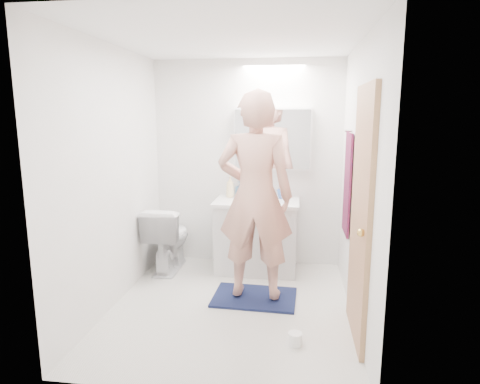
% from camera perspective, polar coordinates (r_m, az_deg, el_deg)
% --- Properties ---
extents(floor, '(2.50, 2.50, 0.00)m').
position_cam_1_polar(floor, '(4.00, -1.24, -15.61)').
color(floor, silver).
rests_on(floor, ground).
extents(ceiling, '(2.50, 2.50, 0.00)m').
position_cam_1_polar(ceiling, '(3.64, -1.40, 20.61)').
color(ceiling, white).
rests_on(ceiling, floor).
extents(wall_back, '(2.50, 0.00, 2.50)m').
position_cam_1_polar(wall_back, '(4.86, 1.02, 3.93)').
color(wall_back, white).
rests_on(wall_back, floor).
extents(wall_front, '(2.50, 0.00, 2.50)m').
position_cam_1_polar(wall_front, '(2.43, -5.99, -3.02)').
color(wall_front, white).
rests_on(wall_front, floor).
extents(wall_left, '(0.00, 2.50, 2.50)m').
position_cam_1_polar(wall_left, '(3.96, -17.26, 1.89)').
color(wall_left, white).
rests_on(wall_left, floor).
extents(wall_right, '(0.00, 2.50, 2.50)m').
position_cam_1_polar(wall_right, '(3.63, 16.12, 1.18)').
color(wall_right, white).
rests_on(wall_right, floor).
extents(vanity_cabinet, '(0.90, 0.55, 0.78)m').
position_cam_1_polar(vanity_cabinet, '(4.73, 2.31, -6.29)').
color(vanity_cabinet, silver).
rests_on(vanity_cabinet, floor).
extents(countertop, '(0.95, 0.58, 0.04)m').
position_cam_1_polar(countertop, '(4.63, 2.34, -1.44)').
color(countertop, silver).
rests_on(countertop, vanity_cabinet).
extents(sink_basin, '(0.36, 0.36, 0.03)m').
position_cam_1_polar(sink_basin, '(4.65, 2.38, -0.94)').
color(sink_basin, white).
rests_on(sink_basin, countertop).
extents(faucet, '(0.02, 0.02, 0.16)m').
position_cam_1_polar(faucet, '(4.82, 2.60, 0.27)').
color(faucet, silver).
rests_on(faucet, countertop).
extents(medicine_cabinet, '(0.88, 0.14, 0.70)m').
position_cam_1_polar(medicine_cabinet, '(4.73, 4.56, 7.36)').
color(medicine_cabinet, white).
rests_on(medicine_cabinet, wall_back).
extents(mirror_panel, '(0.84, 0.01, 0.66)m').
position_cam_1_polar(mirror_panel, '(4.66, 4.51, 7.31)').
color(mirror_panel, silver).
rests_on(mirror_panel, medicine_cabinet).
extents(toilet, '(0.43, 0.74, 0.75)m').
position_cam_1_polar(toilet, '(4.83, -9.94, -6.27)').
color(toilet, white).
rests_on(toilet, floor).
extents(bath_rug, '(0.82, 0.58, 0.02)m').
position_cam_1_polar(bath_rug, '(4.15, 2.03, -14.41)').
color(bath_rug, '#151E42').
rests_on(bath_rug, floor).
extents(person, '(0.73, 0.49, 1.95)m').
position_cam_1_polar(person, '(3.83, 2.13, -0.60)').
color(person, tan).
rests_on(person, bath_rug).
extents(door, '(0.04, 0.80, 2.00)m').
position_cam_1_polar(door, '(3.32, 16.44, -3.21)').
color(door, tan).
rests_on(door, wall_right).
extents(door_knob, '(0.06, 0.06, 0.06)m').
position_cam_1_polar(door_knob, '(3.04, 16.47, -5.46)').
color(door_knob, gold).
rests_on(door_knob, door).
extents(towel, '(0.02, 0.42, 1.00)m').
position_cam_1_polar(towel, '(4.18, 14.69, 1.08)').
color(towel, '#171239').
rests_on(towel, wall_right).
extents(towel_hook, '(0.07, 0.02, 0.02)m').
position_cam_1_polar(towel_hook, '(4.12, 14.86, 8.22)').
color(towel_hook, silver).
rests_on(towel_hook, wall_right).
extents(soap_bottle_a, '(0.11, 0.11, 0.25)m').
position_cam_1_polar(soap_bottle_a, '(4.79, -1.38, 0.74)').
color(soap_bottle_a, beige).
rests_on(soap_bottle_a, countertop).
extents(soap_bottle_b, '(0.12, 0.12, 0.19)m').
position_cam_1_polar(soap_bottle_b, '(4.81, 0.04, 0.40)').
color(soap_bottle_b, '#507EAD').
rests_on(soap_bottle_b, countertop).
extents(toothbrush_cup, '(0.12, 0.12, 0.10)m').
position_cam_1_polar(toothbrush_cup, '(4.75, 5.78, -0.27)').
color(toothbrush_cup, '#3F6ABD').
rests_on(toothbrush_cup, countertop).
extents(toilet_paper_roll, '(0.11, 0.11, 0.10)m').
position_cam_1_polar(toilet_paper_roll, '(3.43, 7.66, -19.57)').
color(toilet_paper_roll, white).
rests_on(toilet_paper_roll, floor).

